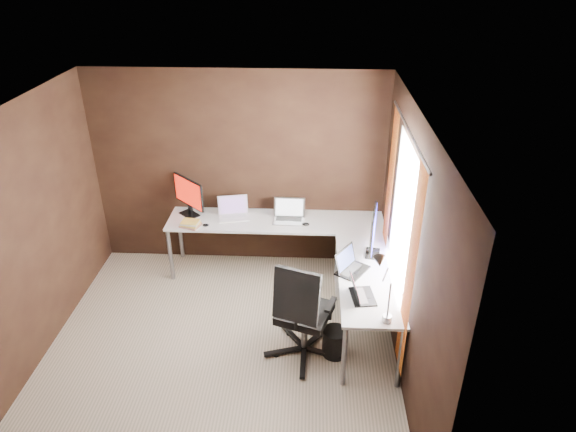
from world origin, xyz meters
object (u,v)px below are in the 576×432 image
at_px(desk_lamp, 382,280).
at_px(office_chair, 303,328).
at_px(laptop_silver, 289,215).
at_px(book_stack, 190,224).
at_px(monitor_left, 189,195).
at_px(drawer_pedestal, 353,267).
at_px(laptop_white, 233,212).
at_px(laptop_black_small, 360,293).
at_px(wastebasket, 335,342).
at_px(monitor_right, 373,231).
at_px(laptop_black_big, 350,266).

distance_m(desk_lamp, office_chair, 1.09).
bearing_deg(laptop_silver, book_stack, -167.14).
distance_m(monitor_left, laptop_silver, 1.26).
bearing_deg(desk_lamp, drawer_pedestal, 72.25).
height_order(laptop_white, laptop_black_small, laptop_white).
bearing_deg(laptop_silver, desk_lamp, -61.79).
bearing_deg(office_chair, laptop_white, 138.61).
height_order(laptop_black_small, wastebasket, laptop_black_small).
xyz_separation_m(drawer_pedestal, book_stack, (-1.97, 0.15, 0.46)).
xyz_separation_m(monitor_left, laptop_black_small, (1.99, -1.61, -0.23)).
height_order(monitor_right, laptop_white, monitor_right).
bearing_deg(wastebasket, laptop_white, 128.03).
relative_size(monitor_right, book_stack, 2.29).
relative_size(book_stack, wastebasket, 0.90).
xyz_separation_m(drawer_pedestal, laptop_black_big, (-0.11, -0.69, 0.48)).
bearing_deg(laptop_silver, wastebasket, -68.73).
xyz_separation_m(laptop_silver, book_stack, (-1.17, -0.23, -0.02)).
bearing_deg(laptop_white, laptop_silver, -16.24).
relative_size(laptop_black_big, desk_lamp, 0.66).
distance_m(laptop_silver, laptop_black_small, 1.71).
relative_size(monitor_left, laptop_black_big, 1.14).
relative_size(monitor_right, laptop_silver, 1.55).
xyz_separation_m(laptop_white, office_chair, (0.91, -1.60, -0.45)).
height_order(laptop_silver, desk_lamp, desk_lamp).
bearing_deg(drawer_pedestal, laptop_black_big, -99.07).
height_order(monitor_right, wastebasket, monitor_right).
height_order(monitor_left, book_stack, monitor_left).
height_order(laptop_white, laptop_black_big, laptop_white).
height_order(monitor_left, laptop_black_small, monitor_left).
bearing_deg(laptop_black_small, laptop_silver, 17.94).
bearing_deg(laptop_white, laptop_black_small, -59.76).
relative_size(monitor_left, laptop_black_small, 1.44).
xyz_separation_m(book_stack, wastebasket, (1.72, -1.30, -0.62)).
bearing_deg(desk_lamp, laptop_black_big, 84.41).
xyz_separation_m(monitor_right, wastebasket, (-0.39, -0.78, -0.87)).
distance_m(office_chair, wastebasket, 0.38).
distance_m(drawer_pedestal, monitor_left, 2.20).
xyz_separation_m(laptop_black_big, office_chair, (-0.47, -0.47, -0.45)).
distance_m(laptop_silver, book_stack, 1.20).
distance_m(laptop_black_small, office_chair, 0.70).
relative_size(drawer_pedestal, laptop_black_big, 1.40).
relative_size(book_stack, desk_lamp, 0.41).
xyz_separation_m(monitor_right, laptop_black_small, (-0.18, -0.79, -0.24)).
xyz_separation_m(drawer_pedestal, monitor_left, (-2.03, 0.45, 0.70)).
xyz_separation_m(monitor_left, laptop_white, (0.55, -0.02, -0.22)).
distance_m(laptop_black_small, book_stack, 2.33).
relative_size(monitor_right, laptop_white, 1.47).
xyz_separation_m(monitor_left, book_stack, (0.06, -0.30, -0.24)).
bearing_deg(laptop_black_small, drawer_pedestal, -10.23).
xyz_separation_m(laptop_silver, office_chair, (0.21, -1.55, -0.45)).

